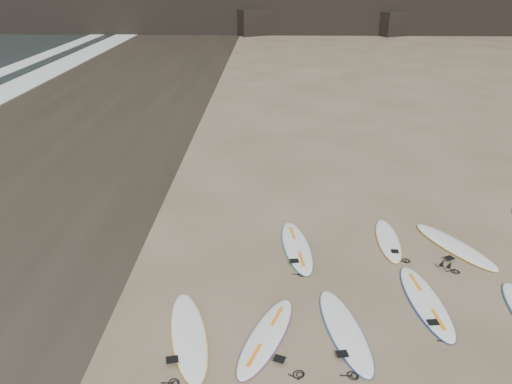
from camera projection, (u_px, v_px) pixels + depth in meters
ground at (460, 314)px, 10.01m from camera, size 240.00×240.00×0.00m
wet_sand at (36, 145)px, 19.45m from camera, size 12.00×200.00×0.01m
surfboard_0 at (266, 336)px, 9.35m from camera, size 1.40×2.47×0.09m
surfboard_1 at (345, 330)px, 9.51m from camera, size 1.10×2.61×0.09m
surfboard_2 at (426, 301)px, 10.31m from camera, size 0.86×2.62×0.09m
surfboard_5 at (297, 247)px, 12.32m from camera, size 0.94×2.62×0.09m
surfboard_6 at (388, 240)px, 12.65m from camera, size 0.63×2.23×0.08m
surfboard_7 at (455, 246)px, 12.36m from camera, size 1.76×2.55×0.09m
surfboard_11 at (189, 334)px, 9.38m from camera, size 1.25×2.69×0.09m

